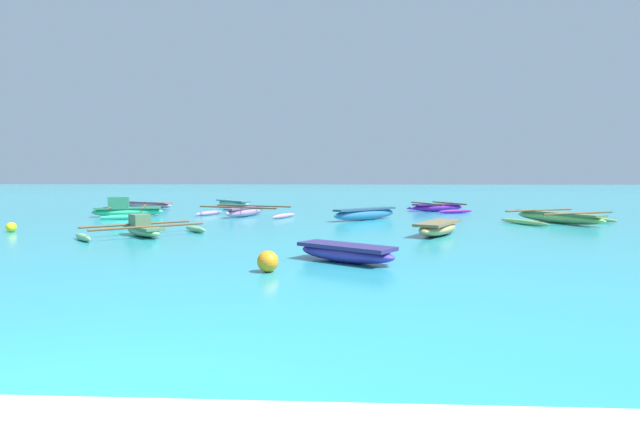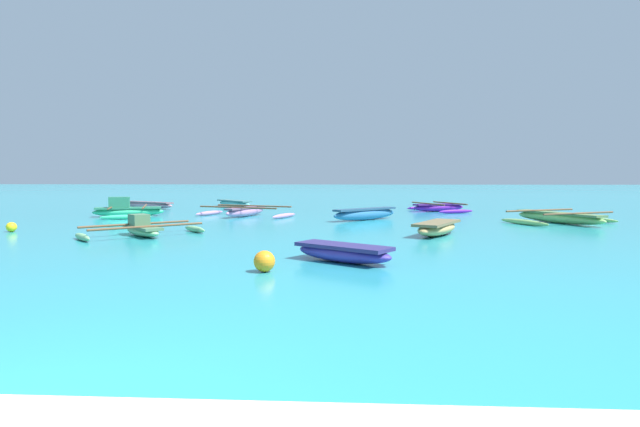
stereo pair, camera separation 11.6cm
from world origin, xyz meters
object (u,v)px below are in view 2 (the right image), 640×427
at_px(moored_boat_2, 365,214).
at_px(moored_boat_4, 559,217).
at_px(moored_boat_6, 142,229).
at_px(moored_boat_9, 148,205).
at_px(mooring_buoy_2, 11,227).
at_px(mooring_buoy_1, 264,261).
at_px(moored_boat_5, 234,203).
at_px(moored_boat_0, 246,212).
at_px(moored_boat_1, 437,228).
at_px(moored_boat_7, 127,210).
at_px(moored_boat_8, 439,207).
at_px(moored_boat_3, 343,252).

relative_size(moored_boat_2, moored_boat_4, 0.66).
relative_size(moored_boat_4, moored_boat_6, 1.22).
relative_size(moored_boat_9, mooring_buoy_2, 11.87).
height_order(moored_boat_4, moored_boat_9, moored_boat_4).
bearing_deg(mooring_buoy_1, moored_boat_5, 104.41).
bearing_deg(moored_boat_0, mooring_buoy_1, -145.54).
bearing_deg(mooring_buoy_2, moored_boat_5, 73.66).
xyz_separation_m(moored_boat_0, moored_boat_5, (-2.23, 7.44, -0.00)).
bearing_deg(moored_boat_4, mooring_buoy_2, -103.28).
height_order(moored_boat_1, moored_boat_5, moored_boat_1).
relative_size(moored_boat_0, moored_boat_4, 1.06).
relative_size(moored_boat_6, moored_boat_7, 0.94).
xyz_separation_m(moored_boat_1, moored_boat_9, (-14.33, 12.59, -0.02)).
relative_size(moored_boat_8, mooring_buoy_2, 11.61).
distance_m(moored_boat_6, mooring_buoy_2, 4.85).
bearing_deg(mooring_buoy_1, moored_boat_6, 130.25).
bearing_deg(moored_boat_2, mooring_buoy_2, 160.10).
bearing_deg(moored_boat_3, moored_boat_2, 120.28).
relative_size(moored_boat_0, mooring_buoy_2, 14.45).
bearing_deg(moored_boat_3, mooring_buoy_1, -106.06).
distance_m(moored_boat_4, moored_boat_6, 15.47).
relative_size(moored_boat_1, moored_boat_6, 0.76).
bearing_deg(moored_boat_9, moored_boat_0, -9.23).
height_order(moored_boat_2, moored_boat_5, moored_boat_2).
bearing_deg(moored_boat_3, moored_boat_9, 157.79).
relative_size(moored_boat_2, mooring_buoy_1, 7.15).
bearing_deg(moored_boat_5, moored_boat_1, -8.15).
height_order(moored_boat_3, moored_boat_6, moored_boat_6).
bearing_deg(moored_boat_6, moored_boat_5, 139.88).
bearing_deg(mooring_buoy_1, mooring_buoy_2, 145.81).
distance_m(moored_boat_7, moored_boat_9, 6.15).
xyz_separation_m(moored_boat_6, moored_boat_7, (-3.78, 7.34, 0.08)).
height_order(moored_boat_7, moored_boat_8, moored_boat_7).
height_order(moored_boat_0, moored_boat_2, moored_boat_2).
relative_size(moored_boat_3, mooring_buoy_1, 5.68).
distance_m(moored_boat_5, moored_boat_7, 8.42).
xyz_separation_m(moored_boat_3, moored_boat_4, (8.39, 9.47, 0.01)).
bearing_deg(moored_boat_4, moored_boat_6, -96.35).
bearing_deg(moored_boat_5, moored_boat_3, -22.83).
height_order(moored_boat_0, moored_boat_5, moored_boat_0).
distance_m(moored_boat_1, moored_boat_7, 14.48).
height_order(moored_boat_3, moored_boat_4, moored_boat_4).
xyz_separation_m(moored_boat_3, moored_boat_9, (-11.45, 17.69, 0.01)).
xyz_separation_m(moored_boat_3, moored_boat_8, (4.89, 15.97, 0.00)).
bearing_deg(moored_boat_9, moored_boat_3, -27.00).
height_order(moored_boat_5, mooring_buoy_1, mooring_buoy_1).
relative_size(moored_boat_6, mooring_buoy_2, 11.19).
distance_m(moored_boat_4, mooring_buoy_2, 19.84).
bearing_deg(moored_boat_3, mooring_buoy_2, -170.63).
bearing_deg(moored_boat_7, moored_boat_9, 84.18).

